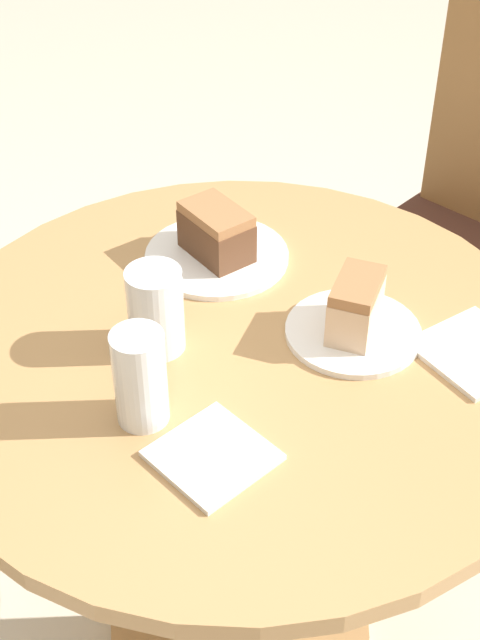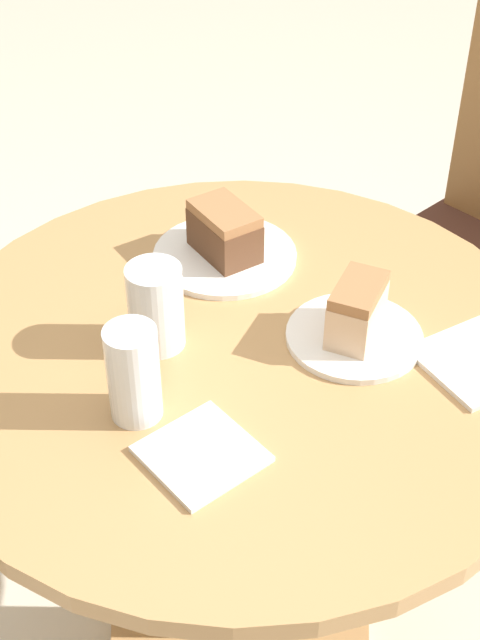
{
  "view_description": "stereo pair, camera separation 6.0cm",
  "coord_description": "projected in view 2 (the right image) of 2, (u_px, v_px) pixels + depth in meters",
  "views": [
    {
      "loc": [
        0.66,
        -0.72,
        1.55
      ],
      "look_at": [
        0.0,
        0.0,
        0.77
      ],
      "focal_mm": 50.0,
      "sensor_mm": 36.0,
      "label": 1
    },
    {
      "loc": [
        0.7,
        -0.68,
        1.55
      ],
      "look_at": [
        0.0,
        0.0,
        0.77
      ],
      "focal_mm": 50.0,
      "sensor_mm": 36.0,
      "label": 2
    }
  ],
  "objects": [
    {
      "name": "plate_near",
      "position": [
        225.0,
        255.0,
        1.44
      ],
      "size": [
        0.23,
        0.23,
        0.01
      ],
      "color": "white",
      "rests_on": "table"
    },
    {
      "name": "table",
      "position": [
        240.0,
        429.0,
        1.39
      ],
      "size": [
        0.92,
        0.92,
        0.73
      ],
      "color": "tan",
      "rests_on": "ground_plane"
    },
    {
      "name": "cake_slice_far",
      "position": [
        357.0,
        310.0,
        1.25
      ],
      "size": [
        0.09,
        0.12,
        0.09
      ],
      "rotation": [
        0.0,
        0.0,
        3.53
      ],
      "color": "beige",
      "rests_on": "plate_far"
    },
    {
      "name": "plate_far",
      "position": [
        354.0,
        337.0,
        1.28
      ],
      "size": [
        0.2,
        0.2,
        0.01
      ],
      "color": "white",
      "rests_on": "table"
    },
    {
      "name": "cake_slice_near",
      "position": [
        225.0,
        231.0,
        1.41
      ],
      "size": [
        0.13,
        0.09,
        0.08
      ],
      "rotation": [
        0.0,
        0.0,
        4.52
      ],
      "color": "brown",
      "rests_on": "plate_near"
    },
    {
      "name": "ground_plane",
      "position": [
        240.0,
        627.0,
        1.73
      ],
      "size": [
        8.0,
        8.0,
        0.0
      ],
      "primitive_type": "plane",
      "color": "beige"
    },
    {
      "name": "glass_water",
      "position": [
        134.0,
        378.0,
        1.13
      ],
      "size": [
        0.07,
        0.07,
        0.14
      ],
      "color": "silver",
      "rests_on": "table"
    },
    {
      "name": "napkin_side",
      "position": [
        201.0,
        454.0,
        1.1
      ],
      "size": [
        0.14,
        0.14,
        0.01
      ],
      "rotation": [
        0.0,
        0.0,
        -0.08
      ],
      "color": "silver",
      "rests_on": "table"
    },
    {
      "name": "glass_lemonade",
      "position": [
        156.0,
        310.0,
        1.24
      ],
      "size": [
        0.08,
        0.08,
        0.13
      ],
      "color": "silver",
      "rests_on": "table"
    },
    {
      "name": "napkin_stack",
      "position": [
        476.0,
        361.0,
        1.24
      ],
      "size": [
        0.17,
        0.17,
        0.01
      ],
      "rotation": [
        0.0,
        0.0,
        -0.24
      ],
      "color": "silver",
      "rests_on": "table"
    }
  ]
}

